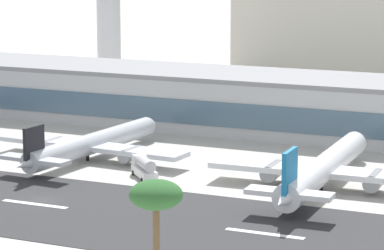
% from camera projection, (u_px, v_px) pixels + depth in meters
% --- Properties ---
extents(ground_plane, '(1400.00, 1400.00, 0.00)m').
position_uv_depth(ground_plane, '(44.00, 201.00, 159.32)').
color(ground_plane, '#B2AFA8').
extents(runway_strip, '(800.00, 33.88, 0.08)m').
position_uv_depth(runway_strip, '(35.00, 204.00, 156.97)').
color(runway_strip, '#2D2D30').
rests_on(runway_strip, ground_plane).
extents(runway_centreline_dash_4, '(12.00, 1.20, 0.01)m').
position_uv_depth(runway_centreline_dash_4, '(35.00, 204.00, 156.97)').
color(runway_centreline_dash_4, white).
rests_on(runway_centreline_dash_4, runway_strip).
extents(runway_centreline_dash_5, '(12.00, 1.20, 0.01)m').
position_uv_depth(runway_centreline_dash_5, '(265.00, 233.00, 141.10)').
color(runway_centreline_dash_5, white).
rests_on(runway_centreline_dash_5, runway_strip).
extents(terminal_building, '(201.10, 24.83, 12.72)m').
position_uv_depth(terminal_building, '(280.00, 104.00, 215.36)').
color(terminal_building, '#B7BABC').
rests_on(terminal_building, ground_plane).
extents(control_tower, '(15.38, 15.38, 37.01)m').
position_uv_depth(control_tower, '(108.00, 2.00, 281.11)').
color(control_tower, silver).
rests_on(control_tower, ground_plane).
extents(airliner_black_tail_gate_1, '(40.95, 45.47, 9.49)m').
position_uv_depth(airliner_black_tail_gate_1, '(88.00, 145.00, 187.88)').
color(airliner_black_tail_gate_1, silver).
rests_on(airliner_black_tail_gate_1, ground_plane).
extents(airliner_blue_tail_gate_2, '(39.83, 51.13, 10.67)m').
position_uv_depth(airliner_blue_tail_gate_2, '(321.00, 170.00, 165.55)').
color(airliner_blue_tail_gate_2, silver).
rests_on(airliner_blue_tail_gate_2, ground_plane).
extents(service_fuel_truck_1, '(7.70, 7.99, 3.95)m').
position_uv_depth(service_fuel_truck_1, '(144.00, 167.00, 173.89)').
color(service_fuel_truck_1, white).
rests_on(service_fuel_truck_1, ground_plane).
extents(palm_tree_0, '(5.79, 5.79, 16.61)m').
position_uv_depth(palm_tree_0, '(156.00, 200.00, 104.19)').
color(palm_tree_0, brown).
rests_on(palm_tree_0, ground_plane).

